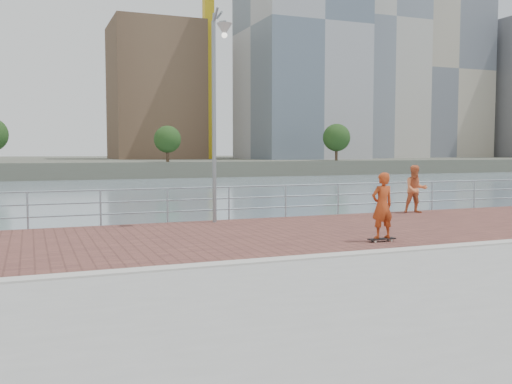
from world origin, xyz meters
name	(u,v)px	position (x,y,z in m)	size (l,w,h in m)	color
water	(291,354)	(0.00, 0.00, -2.00)	(400.00, 400.00, 0.00)	slate
brick_lane	(234,236)	(0.00, 3.60, 0.01)	(40.00, 6.80, 0.02)	brown
curb	(291,259)	(0.00, 0.00, 0.03)	(40.00, 0.40, 0.06)	#B7B5AD
far_shore	(54,164)	(0.00, 122.50, -0.75)	(320.00, 95.00, 2.50)	#4C5142
guardrail	(199,200)	(0.00, 7.00, 0.69)	(39.06, 0.06, 1.13)	#8C9EA8
street_lamp	(218,78)	(0.37, 6.04, 4.50)	(0.46, 1.34, 6.34)	gray
skateboard	(382,239)	(3.10, 1.28, 0.09)	(0.74, 0.20, 0.09)	black
skateboarder	(382,205)	(3.10, 1.28, 0.93)	(0.60, 0.39, 1.65)	#A83916
bystander	(416,189)	(8.00, 6.38, 0.89)	(0.85, 0.66, 1.74)	#DF7341
skyline	(205,50)	(29.28, 104.30, 22.92)	(233.00, 41.00, 63.42)	#ADA38E
shoreline_trees	(13,136)	(-7.16, 77.00, 4.30)	(109.64, 4.82, 6.43)	#473323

